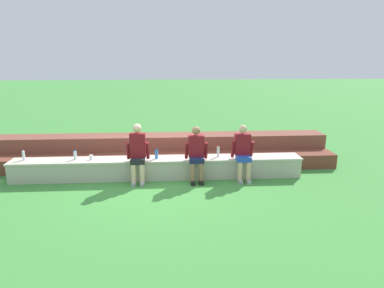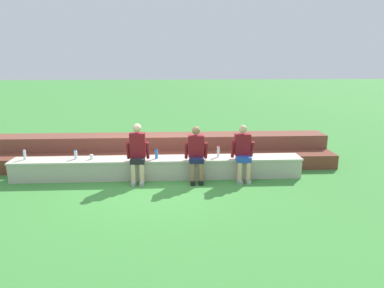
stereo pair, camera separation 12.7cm
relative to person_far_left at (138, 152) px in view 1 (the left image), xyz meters
name	(u,v)px [view 1 (the left image)]	position (x,y,z in m)	size (l,w,h in m)	color
ground_plane	(158,181)	(0.46, 0.01, -0.74)	(80.00, 80.00, 0.00)	#428E3D
stone_seating_wall	(158,167)	(0.46, 0.28, -0.48)	(7.06, 0.58, 0.50)	#B7AF9E
brick_bleachers	(159,152)	(0.46, 1.52, -0.43)	(9.47, 1.49, 0.75)	brown
person_far_left	(138,152)	(0.00, 0.00, 0.00)	(0.54, 0.51, 1.40)	beige
person_left_of_center	(196,153)	(1.38, -0.01, -0.04)	(0.55, 0.51, 1.32)	#996B4C
person_center	(243,151)	(2.50, 0.03, -0.04)	(0.55, 0.55, 1.33)	#DBAD89
water_bottle_mid_left	(24,156)	(-2.74, 0.33, -0.13)	(0.07, 0.07, 0.24)	silver
water_bottle_mid_right	(218,151)	(1.95, 0.33, -0.11)	(0.06, 0.06, 0.28)	silver
water_bottle_near_left	(156,154)	(0.43, 0.25, -0.13)	(0.08, 0.08, 0.25)	blue
water_bottle_near_right	(75,155)	(-1.53, 0.32, -0.14)	(0.07, 0.07, 0.23)	silver
plastic_cup_middle	(91,157)	(-1.14, 0.28, -0.19)	(0.08, 0.08, 0.12)	white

